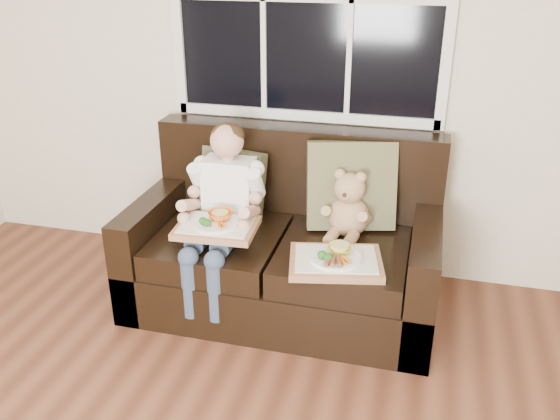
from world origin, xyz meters
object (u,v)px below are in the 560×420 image
(child, at_px, (223,199))
(teddy_bear, at_px, (349,209))
(tray_left, at_px, (217,225))
(tray_right, at_px, (336,260))
(loveseat, at_px, (286,252))

(child, xyz_separation_m, teddy_bear, (0.67, 0.15, -0.05))
(child, distance_m, tray_left, 0.19)
(tray_right, bearing_deg, child, 150.38)
(loveseat, xyz_separation_m, child, (-0.32, -0.12, 0.35))
(loveseat, relative_size, tray_left, 3.89)
(teddy_bear, bearing_deg, loveseat, -167.07)
(loveseat, bearing_deg, teddy_bear, 5.37)
(loveseat, height_order, tray_left, loveseat)
(loveseat, distance_m, teddy_bear, 0.46)
(tray_left, xyz_separation_m, tray_right, (0.65, -0.05, -0.09))
(tray_right, bearing_deg, loveseat, 123.67)
(loveseat, relative_size, child, 1.84)
(loveseat, xyz_separation_m, tray_left, (-0.30, -0.29, 0.27))
(tray_left, height_order, tray_right, tray_left)
(loveseat, height_order, teddy_bear, loveseat)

